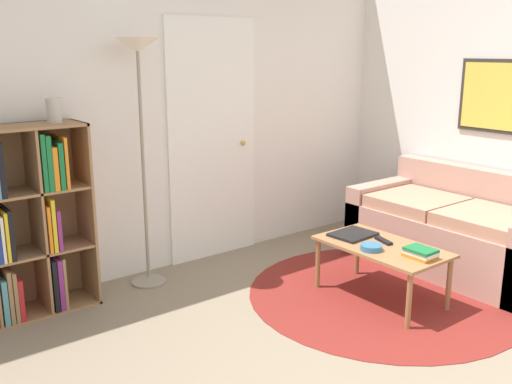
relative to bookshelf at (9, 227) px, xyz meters
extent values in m
cube|color=silver|center=(1.36, 0.21, 0.68)|extent=(7.29, 0.05, 2.60)
cube|color=white|center=(1.70, 0.17, 0.37)|extent=(0.85, 0.02, 1.99)
sphere|color=tan|center=(2.00, 0.15, 0.33)|extent=(0.04, 0.04, 0.04)
cube|color=silver|center=(3.54, -1.09, 0.68)|extent=(0.05, 5.56, 2.60)
cube|color=#332D28|center=(3.50, -1.23, 0.74)|extent=(0.02, 0.56, 0.59)
cube|color=yellow|center=(3.49, -1.23, 0.74)|extent=(0.01, 0.50, 0.53)
cylinder|color=maroon|center=(2.20, -1.28, -0.62)|extent=(1.96, 1.96, 0.01)
cube|color=#936B47|center=(0.51, -0.01, 0.01)|extent=(0.02, 0.34, 1.27)
cube|color=#936B47|center=(0.02, -0.01, 0.64)|extent=(1.00, 0.34, 0.02)
cube|color=#936B47|center=(0.02, -0.01, -0.61)|extent=(1.00, 0.34, 0.02)
cube|color=#936B47|center=(0.02, 0.16, 0.01)|extent=(1.00, 0.02, 1.27)
cube|color=#936B47|center=(0.18, -0.01, 0.01)|extent=(0.02, 0.32, 1.23)
cube|color=#936B47|center=(0.02, -0.01, -0.19)|extent=(0.96, 0.32, 0.02)
cube|color=#936B47|center=(0.02, -0.01, 0.22)|extent=(0.96, 0.32, 0.02)
cube|color=teal|center=(-0.10, -0.04, -0.45)|extent=(0.03, 0.25, 0.30)
cube|color=olive|center=(-0.07, -0.06, -0.43)|extent=(0.03, 0.22, 0.35)
cube|color=olive|center=(-0.04, -0.06, -0.44)|extent=(0.02, 0.22, 0.34)
cube|color=#B21E23|center=(-0.01, -0.05, -0.46)|extent=(0.03, 0.25, 0.28)
cube|color=black|center=(0.22, -0.05, -0.42)|extent=(0.03, 0.24, 0.36)
cube|color=#7F287A|center=(0.25, -0.04, -0.43)|extent=(0.03, 0.26, 0.36)
cube|color=olive|center=(0.28, -0.05, -0.42)|extent=(0.02, 0.24, 0.36)
cube|color=gold|center=(-0.05, -0.07, -0.03)|extent=(0.02, 0.21, 0.32)
cube|color=black|center=(-0.02, -0.04, -0.02)|extent=(0.03, 0.26, 0.33)
cube|color=orange|center=(0.21, -0.04, -0.03)|extent=(0.02, 0.27, 0.31)
cube|color=gold|center=(0.24, -0.03, -0.01)|extent=(0.02, 0.27, 0.36)
cube|color=#7F287A|center=(0.27, -0.05, -0.05)|extent=(0.03, 0.25, 0.28)
cube|color=#196B38|center=(0.21, -0.04, 0.41)|extent=(0.03, 0.26, 0.37)
cube|color=#196B38|center=(0.25, -0.06, 0.41)|extent=(0.03, 0.22, 0.36)
cube|color=orange|center=(0.28, -0.06, 0.37)|extent=(0.03, 0.21, 0.28)
cube|color=#196B38|center=(0.32, -0.05, 0.38)|extent=(0.03, 0.23, 0.31)
cube|color=orange|center=(0.36, -0.03, 0.40)|extent=(0.02, 0.27, 0.34)
cylinder|color=gray|center=(0.95, -0.04, -0.61)|extent=(0.26, 0.26, 0.01)
cylinder|color=gray|center=(0.95, -0.04, 0.28)|extent=(0.02, 0.02, 1.71)
cone|color=white|center=(0.95, -0.04, 1.14)|extent=(0.30, 0.30, 0.10)
cube|color=tan|center=(3.07, -1.28, -0.40)|extent=(0.85, 1.63, 0.45)
cube|color=tan|center=(3.41, -1.28, -0.23)|extent=(0.16, 1.63, 0.78)
cube|color=tan|center=(3.07, -0.54, -0.33)|extent=(0.85, 0.16, 0.59)
cube|color=tan|center=(2.99, -1.60, -0.12)|extent=(0.65, 0.63, 0.10)
cube|color=tan|center=(2.99, -0.95, -0.12)|extent=(0.65, 0.63, 0.10)
cube|color=#996B42|center=(2.13, -1.31, -0.23)|extent=(0.51, 0.91, 0.02)
cylinder|color=#996B42|center=(1.91, -1.72, -0.43)|extent=(0.04, 0.04, 0.38)
cylinder|color=#996B42|center=(1.91, -0.89, -0.43)|extent=(0.04, 0.04, 0.38)
cylinder|color=#996B42|center=(2.34, -1.72, -0.43)|extent=(0.04, 0.04, 0.38)
cylinder|color=#996B42|center=(2.34, -0.89, -0.43)|extent=(0.04, 0.04, 0.38)
cube|color=black|center=(2.12, -1.04, -0.21)|extent=(0.33, 0.27, 0.02)
cylinder|color=teal|center=(1.98, -1.33, -0.20)|extent=(0.15, 0.15, 0.04)
cube|color=orange|center=(2.13, -1.62, -0.21)|extent=(0.15, 0.19, 0.02)
cube|color=silver|center=(2.13, -1.63, -0.18)|extent=(0.15, 0.19, 0.03)
cube|color=#196B38|center=(2.13, -1.63, -0.16)|extent=(0.15, 0.19, 0.02)
cube|color=black|center=(2.18, -1.27, -0.21)|extent=(0.09, 0.17, 0.02)
cylinder|color=#B7B2A8|center=(0.35, -0.01, 0.73)|extent=(0.10, 0.10, 0.16)
camera|label=1|loc=(-0.89, -3.75, 1.11)|focal=40.00mm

